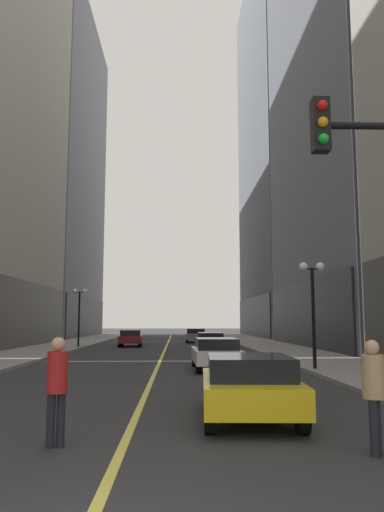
# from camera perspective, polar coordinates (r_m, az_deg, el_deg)

# --- Properties ---
(ground_plane) EXTENTS (200.00, 200.00, 0.00)m
(ground_plane) POSITION_cam_1_polar(r_m,az_deg,el_deg) (38.94, -3.00, -10.37)
(ground_plane) COLOR #2D2D30
(sidewalk_left) EXTENTS (4.50, 78.00, 0.15)m
(sidewalk_left) POSITION_cam_1_polar(r_m,az_deg,el_deg) (39.99, -15.09, -9.94)
(sidewalk_left) COLOR gray
(sidewalk_left) RESTS_ON ground
(sidewalk_right) EXTENTS (4.50, 78.00, 0.15)m
(sidewalk_right) POSITION_cam_1_polar(r_m,az_deg,el_deg) (39.62, 9.21, -10.12)
(sidewalk_right) COLOR gray
(sidewalk_right) RESTS_ON ground
(lane_centre_stripe) EXTENTS (0.16, 70.00, 0.01)m
(lane_centre_stripe) POSITION_cam_1_polar(r_m,az_deg,el_deg) (38.94, -3.00, -10.36)
(lane_centre_stripe) COLOR #E5D64C
(lane_centre_stripe) RESTS_ON ground
(building_left_far) EXTENTS (15.23, 26.00, 42.38)m
(building_left_far) POSITION_cam_1_polar(r_m,az_deg,el_deg) (69.29, -17.63, 8.97)
(building_left_far) COLOR gray
(building_left_far) RESTS_ON ground
(building_right_mid) EXTENTS (13.95, 24.00, 51.71)m
(building_right_mid) POSITION_cam_1_polar(r_m,az_deg,el_deg) (48.04, 20.30, 22.72)
(building_right_mid) COLOR slate
(building_right_mid) RESTS_ON ground
(building_right_far) EXTENTS (10.71, 26.00, 50.00)m
(building_right_far) POSITION_cam_1_polar(r_m,az_deg,el_deg) (69.46, 11.05, 11.99)
(building_right_far) COLOR slate
(building_right_far) RESTS_ON ground
(car_yellow) EXTENTS (2.09, 4.11, 1.32)m
(car_yellow) POSITION_cam_1_polar(r_m,az_deg,el_deg) (10.92, 6.47, -14.29)
(car_yellow) COLOR yellow
(car_yellow) RESTS_ON ground
(car_white) EXTENTS (1.96, 4.38, 1.32)m
(car_white) POSITION_cam_1_polar(r_m,az_deg,el_deg) (21.53, 2.74, -10.88)
(car_white) COLOR silver
(car_white) RESTS_ON ground
(car_black) EXTENTS (1.87, 4.13, 1.32)m
(car_black) POSITION_cam_1_polar(r_m,az_deg,el_deg) (31.72, 2.09, -9.76)
(car_black) COLOR black
(car_black) RESTS_ON ground
(car_maroon) EXTENTS (1.99, 4.27, 1.32)m
(car_maroon) POSITION_cam_1_polar(r_m,az_deg,el_deg) (41.29, -6.98, -9.15)
(car_maroon) COLOR maroon
(car_maroon) RESTS_ON ground
(car_grey) EXTENTS (1.96, 4.76, 1.32)m
(car_grey) POSITION_cam_1_polar(r_m,az_deg,el_deg) (48.70, 0.41, -8.92)
(car_grey) COLOR slate
(car_grey) RESTS_ON ground
(pedestrian_in_red_jacket) EXTENTS (0.43, 0.43, 1.77)m
(pedestrian_in_red_jacket) POSITION_cam_1_polar(r_m,az_deg,el_deg) (8.83, -15.06, -13.65)
(pedestrian_in_red_jacket) COLOR black
(pedestrian_in_red_jacket) RESTS_ON ground
(pedestrian_in_tan_trench) EXTENTS (0.47, 0.47, 1.75)m
(pedestrian_in_tan_trench) POSITION_cam_1_polar(r_m,az_deg,el_deg) (8.52, 19.90, -13.82)
(pedestrian_in_tan_trench) COLOR black
(pedestrian_in_tan_trench) RESTS_ON ground
(street_lamp_left_far) EXTENTS (1.06, 0.36, 4.43)m
(street_lamp_left_far) POSITION_cam_1_polar(r_m,az_deg,el_deg) (38.37, -12.65, -5.38)
(street_lamp_left_far) COLOR black
(street_lamp_left_far) RESTS_ON ground
(street_lamp_right_mid) EXTENTS (1.06, 0.36, 4.43)m
(street_lamp_right_mid) POSITION_cam_1_polar(r_m,az_deg,el_deg) (21.12, 13.52, -3.87)
(street_lamp_right_mid) COLOR black
(street_lamp_right_mid) RESTS_ON ground
(fire_hydrant_right) EXTENTS (0.28, 0.28, 0.80)m
(fire_hydrant_right) POSITION_cam_1_polar(r_m,az_deg,el_deg) (16.10, 20.83, -12.75)
(fire_hydrant_right) COLOR red
(fire_hydrant_right) RESTS_ON ground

